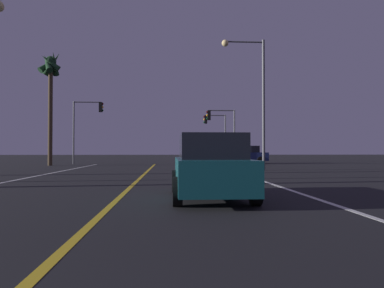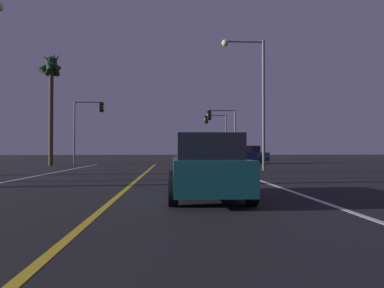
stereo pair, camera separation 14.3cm
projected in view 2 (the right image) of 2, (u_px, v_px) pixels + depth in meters
name	position (u px, v px, depth m)	size (l,w,h in m)	color
lane_edge_right	(275.00, 186.00, 12.88)	(0.16, 39.79, 0.01)	silver
lane_center_divider	(129.00, 187.00, 12.59)	(0.16, 39.79, 0.01)	gold
car_crossing_side	(246.00, 155.00, 34.46)	(4.30, 2.02, 1.70)	black
car_lead_same_lane	(207.00, 168.00, 9.50)	(2.02, 4.30, 1.70)	black
traffic_light_near_right	(221.00, 124.00, 33.35)	(2.71, 0.36, 5.03)	#4C4C51
traffic_light_near_left	(88.00, 118.00, 32.68)	(2.74, 0.36, 5.71)	#4C4C51
traffic_light_far_right	(216.00, 127.00, 38.85)	(2.46, 0.36, 5.11)	#4C4C51
street_lamp_right_far	(254.00, 87.00, 22.88)	(2.78, 0.44, 8.36)	#4C4C51
palm_tree_left_far	(51.00, 75.00, 29.95)	(2.01, 2.16, 9.58)	#473826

